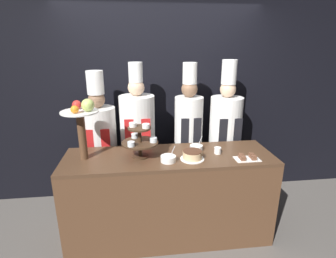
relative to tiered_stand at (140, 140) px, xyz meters
name	(u,v)px	position (x,y,z in m)	size (l,w,h in m)	color
ground_plane	(173,255)	(0.29, -0.32, -1.14)	(14.00, 14.00, 0.00)	#5B5651
wall_back	(160,94)	(0.29, 0.97, 0.26)	(10.00, 0.06, 2.80)	black
buffet_counter	(169,196)	(0.29, 0.00, -0.66)	(2.12, 0.65, 0.95)	brown
tiered_stand	(140,140)	(0.00, 0.00, 0.00)	(0.36, 0.36, 0.35)	#3D2819
fruit_pedestal	(82,119)	(-0.53, 0.02, 0.22)	(0.35, 0.35, 0.60)	brown
cake_round	(192,155)	(0.50, -0.11, -0.14)	(0.24, 0.24, 0.09)	white
cup_white	(218,150)	(0.79, -0.01, -0.15)	(0.07, 0.07, 0.07)	white
cake_square_tray	(247,158)	(1.04, -0.18, -0.17)	(0.24, 0.14, 0.05)	white
serving_bowl_near	(168,159)	(0.26, -0.14, -0.16)	(0.15, 0.15, 0.16)	white
serving_bowl_far	(196,148)	(0.59, 0.11, -0.16)	(0.14, 0.14, 0.16)	white
chef_left	(100,140)	(-0.47, 0.58, -0.20)	(0.40, 0.40, 1.75)	#28282D
chef_center_left	(138,134)	(-0.02, 0.58, -0.15)	(0.41, 0.41, 1.84)	#38332D
chef_center_right	(188,131)	(0.60, 0.58, -0.13)	(0.34, 0.34, 1.83)	#38332D
chef_right	(225,131)	(1.07, 0.58, -0.15)	(0.39, 0.39, 1.86)	#28282D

